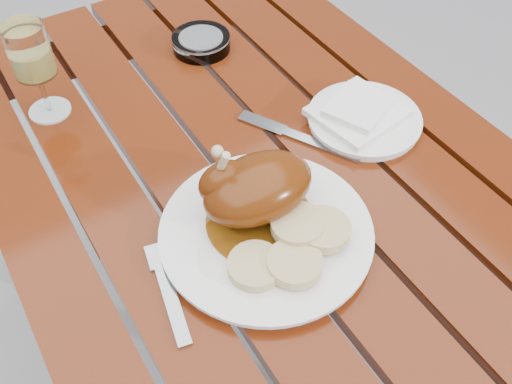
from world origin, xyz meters
The scene contains 11 objects.
ground centered at (0.00, 0.00, 0.00)m, with size 60.00×60.00×0.00m, color slate.
table centered at (0.00, 0.00, 0.38)m, with size 0.80×1.20×0.75m, color #60200B.
dinner_plate centered at (-0.07, -0.14, 0.76)m, with size 0.31×0.31×0.02m, color white.
roast_duck centered at (-0.06, -0.10, 0.82)m, with size 0.17×0.16×0.12m.
bread_dumplings centered at (-0.06, -0.19, 0.78)m, with size 0.19×0.12×0.03m.
wine_glass centered at (-0.24, 0.30, 0.84)m, with size 0.07×0.07×0.17m, color #DACA63.
side_plate centered at (0.21, -0.02, 0.76)m, with size 0.20×0.20×0.02m, color white.
napkin centered at (0.20, -0.01, 0.77)m, with size 0.14×0.13×0.01m, color white.
ashtray centered at (0.08, 0.32, 0.76)m, with size 0.11×0.11×0.03m, color #B2B7BC.
fork centered at (-0.23, -0.16, 0.75)m, with size 0.02×0.15×0.01m, color gray.
knife centered at (0.10, -0.01, 0.75)m, with size 0.02×0.19×0.01m, color gray.
Camera 1 is at (-0.34, -0.55, 1.41)m, focal length 40.00 mm.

